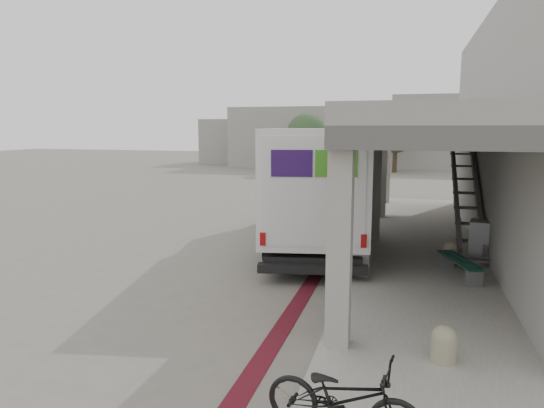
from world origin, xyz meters
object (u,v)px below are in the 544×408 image
(bench, at_px, (460,264))
(bicycle_black, at_px, (343,398))
(fedex_truck, at_px, (314,184))
(utility_cabinet, at_px, (479,241))

(bench, distance_m, bicycle_black, 7.10)
(fedex_truck, bearing_deg, bench, -44.76)
(bench, xyz_separation_m, utility_cabinet, (0.62, 1.60, 0.24))
(fedex_truck, relative_size, bench, 4.79)
(bench, bearing_deg, utility_cabinet, 50.06)
(fedex_truck, distance_m, bicycle_black, 9.94)
(fedex_truck, relative_size, utility_cabinet, 8.04)
(utility_cabinet, bearing_deg, fedex_truck, 176.02)
(utility_cabinet, height_order, bicycle_black, utility_cabinet)
(bench, height_order, utility_cabinet, utility_cabinet)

